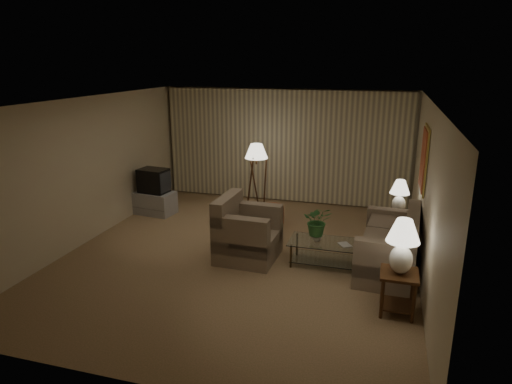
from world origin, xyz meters
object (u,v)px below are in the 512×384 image
(sofa, at_px, (388,247))
(side_table_near, at_px, (398,286))
(floor_lamp, at_px, (256,177))
(vase, at_px, (317,236))
(side_table_far, at_px, (397,222))
(ottoman, at_px, (271,214))
(table_lamp_near, at_px, (403,242))
(tv_cabinet, at_px, (155,203))
(crt_tv, at_px, (154,181))
(armchair, at_px, (248,235))
(coffee_table, at_px, (326,249))
(table_lamp_far, at_px, (400,194))

(sofa, bearing_deg, side_table_near, 10.44)
(floor_lamp, bearing_deg, vase, -53.62)
(side_table_far, relative_size, floor_lamp, 0.38)
(side_table_near, distance_m, ottoman, 3.93)
(table_lamp_near, bearing_deg, sofa, 96.34)
(vase, bearing_deg, side_table_near, -43.87)
(vase, bearing_deg, tv_cabinet, 157.43)
(floor_lamp, bearing_deg, crt_tv, -160.94)
(floor_lamp, bearing_deg, side_table_near, -49.92)
(side_table_far, distance_m, ottoman, 2.58)
(armchair, distance_m, crt_tv, 3.23)
(sofa, bearing_deg, floor_lamp, -123.97)
(armchair, height_order, coffee_table, armchair)
(table_lamp_far, relative_size, tv_cabinet, 0.68)
(table_lamp_far, relative_size, ottoman, 1.12)
(table_lamp_near, relative_size, crt_tv, 1.14)
(vase, bearing_deg, table_lamp_far, 46.08)
(table_lamp_near, relative_size, coffee_table, 0.63)
(table_lamp_near, xyz_separation_m, coffee_table, (-1.15, 1.25, -0.77))
(sofa, height_order, ottoman, sofa)
(table_lamp_near, relative_size, ottoman, 1.36)
(tv_cabinet, distance_m, floor_lamp, 2.35)
(sofa, bearing_deg, coffee_table, -80.19)
(side_table_near, distance_m, side_table_far, 2.60)
(floor_lamp, bearing_deg, coffee_table, -51.34)
(armchair, relative_size, table_lamp_near, 1.43)
(tv_cabinet, bearing_deg, sofa, -9.68)
(side_table_near, relative_size, crt_tv, 0.90)
(side_table_far, xyz_separation_m, ottoman, (-2.54, 0.39, -0.22))
(sofa, relative_size, floor_lamp, 1.21)
(table_lamp_far, height_order, vase, table_lamp_far)
(side_table_far, distance_m, vase, 1.88)
(sofa, height_order, crt_tv, crt_tv)
(crt_tv, bearing_deg, ottoman, 9.66)
(sofa, xyz_separation_m, table_lamp_far, (0.15, 1.25, 0.58))
(crt_tv, height_order, floor_lamp, floor_lamp)
(sofa, xyz_separation_m, coffee_table, (-1.00, -0.10, -0.12))
(side_table_far, xyz_separation_m, table_lamp_far, (0.00, -0.00, 0.57))
(side_table_far, xyz_separation_m, floor_lamp, (-3.04, 1.02, 0.42))
(coffee_table, bearing_deg, vase, -180.00)
(table_lamp_far, height_order, coffee_table, table_lamp_far)
(sofa, xyz_separation_m, side_table_near, (0.15, -1.35, 0.01))
(side_table_far, bearing_deg, coffee_table, -130.43)
(table_lamp_near, distance_m, floor_lamp, 4.73)
(tv_cabinet, xyz_separation_m, floor_lamp, (2.16, 0.74, 0.57))
(coffee_table, height_order, vase, vase)
(vase, bearing_deg, sofa, 4.97)
(coffee_table, bearing_deg, sofa, 5.71)
(crt_tv, bearing_deg, coffee_table, -14.74)
(sofa, bearing_deg, crt_tv, -102.66)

